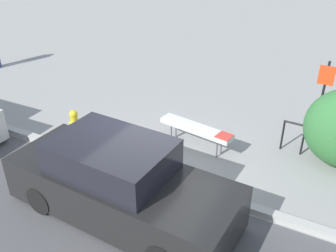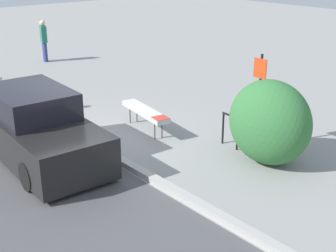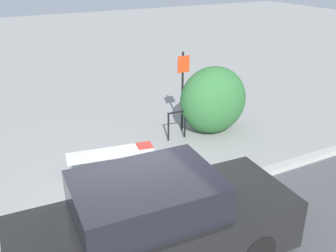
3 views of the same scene
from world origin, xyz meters
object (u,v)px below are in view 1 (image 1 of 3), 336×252
Objects in this scene: fire_hydrant at (75,123)px; parked_car_near at (119,184)px; bike_rack at (293,134)px; sign_post at (322,98)px; bench at (196,129)px.

fire_hydrant is 3.40m from parked_car_near.
fire_hydrant is (-5.28, -1.91, -0.09)m from bike_rack.
bike_rack is 5.61m from fire_hydrant.
sign_post is (0.43, 0.46, 0.88)m from bike_rack.
parked_car_near is at bearing -34.82° from fire_hydrant.
sign_post reaches higher than parked_car_near.
sign_post is at bearing 36.17° from bench.
bike_rack is (2.21, 0.89, -0.02)m from bench.
parked_car_near is at bearing -86.55° from bench.
sign_post reaches higher than bench.
bench is at bearing 18.42° from fire_hydrant.
bench is 2.97m from parked_car_near.
sign_post is at bearing 46.82° from bike_rack.
sign_post is (2.64, 1.35, 0.86)m from bench.
bike_rack is 1.09m from sign_post.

